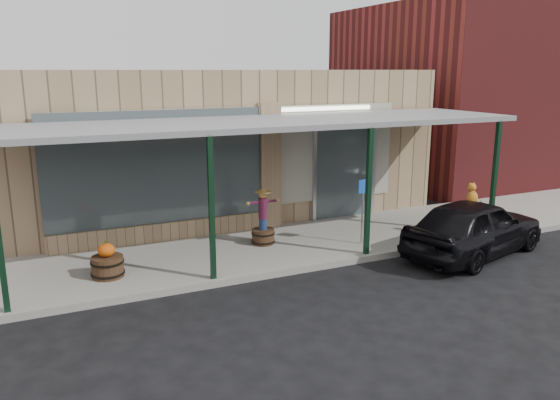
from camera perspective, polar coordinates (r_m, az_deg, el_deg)
name	(u,v)px	position (r m, az deg, el deg)	size (l,w,h in m)	color
ground	(347,311)	(10.01, 7.05, -11.46)	(120.00, 120.00, 0.00)	black
sidewalk	(268,249)	(12.96, -1.30, -5.11)	(40.00, 3.20, 0.15)	gray
storefront	(208,141)	(16.71, -7.58, 6.08)	(12.00, 6.25, 4.20)	tan
awning	(268,124)	(12.31, -1.30, 7.90)	(12.00, 3.00, 3.04)	gray
block_buildings_near	(256,83)	(18.24, -2.56, 12.07)	(61.00, 8.00, 8.00)	maroon
barrel_scarecrow	(263,225)	(12.96, -1.78, -2.61)	(0.83, 0.66, 1.38)	#47301C
barrel_pumpkin	(107,264)	(11.51, -17.59, -6.40)	(0.80, 0.80, 0.75)	#47301C
handicap_sign	(363,203)	(12.99, 8.63, -0.27)	(0.32, 0.11, 1.56)	gray
parked_sedan	(474,227)	(13.33, 19.66, -2.66)	(4.27, 2.58, 1.54)	black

